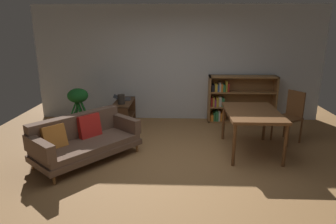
{
  "coord_description": "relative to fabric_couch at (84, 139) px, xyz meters",
  "views": [
    {
      "loc": [
        0.04,
        -4.38,
        2.18
      ],
      "look_at": [
        -0.15,
        0.57,
        0.76
      ],
      "focal_mm": 31.49,
      "sensor_mm": 36.0,
      "label": 1
    }
  ],
  "objects": [
    {
      "name": "dining_chair_near",
      "position": [
        3.8,
        0.99,
        0.2
      ],
      "size": [
        0.57,
        0.57,
        1.01
      ],
      "color": "brown",
      "rests_on": "ground_plane"
    },
    {
      "name": "desk_speaker",
      "position": [
        0.38,
        1.45,
        0.35
      ],
      "size": [
        0.15,
        0.15,
        0.2
      ],
      "color": "#2D2823",
      "rests_on": "media_console"
    },
    {
      "name": "potted_floor_plant",
      "position": [
        -0.58,
        1.53,
        0.25
      ],
      "size": [
        0.46,
        0.44,
        0.92
      ],
      "color": "#9E9389",
      "rests_on": "ground_plane"
    },
    {
      "name": "ground_plane",
      "position": [
        1.58,
        -0.23,
        -0.37
      ],
      "size": [
        8.16,
        8.16,
        0.0
      ],
      "primitive_type": "plane",
      "color": "#9E7042"
    },
    {
      "name": "media_console",
      "position": [
        0.38,
        1.64,
        -0.07
      ],
      "size": [
        0.37,
        1.04,
        0.61
      ],
      "color": "#56351E",
      "rests_on": "ground_plane"
    },
    {
      "name": "dining_table",
      "position": [
        2.91,
        0.44,
        0.32
      ],
      "size": [
        0.91,
        1.3,
        0.76
      ],
      "color": "brown",
      "rests_on": "ground_plane"
    },
    {
      "name": "open_laptop",
      "position": [
        0.34,
        1.86,
        0.27
      ],
      "size": [
        0.42,
        0.35,
        0.09
      ],
      "color": "#333338",
      "rests_on": "media_console"
    },
    {
      "name": "bookshelf",
      "position": [
        2.98,
        2.28,
        0.17
      ],
      "size": [
        1.57,
        0.35,
        1.11
      ],
      "color": "olive",
      "rests_on": "ground_plane"
    },
    {
      "name": "fabric_couch",
      "position": [
        0.0,
        0.0,
        0.0
      ],
      "size": [
        1.75,
        1.86,
        0.75
      ],
      "color": "brown",
      "rests_on": "ground_plane"
    },
    {
      "name": "back_wall_panel",
      "position": [
        1.58,
        2.47,
        0.98
      ],
      "size": [
        6.8,
        0.1,
        2.7
      ],
      "primitive_type": "cube",
      "color": "silver",
      "rests_on": "ground_plane"
    }
  ]
}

